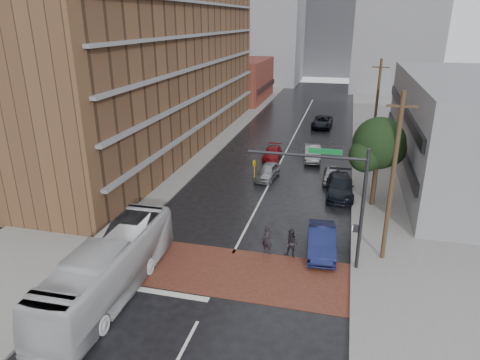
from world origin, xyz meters
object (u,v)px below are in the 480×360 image
Objects in this scene: car_travel_c at (272,153)px; car_parked_mid at (340,186)px; pedestrian_b at (291,244)px; suv_travel at (322,122)px; transit_bus at (109,268)px; car_parked_far at (332,175)px; car_travel_a at (267,171)px; car_parked_near at (321,241)px; pedestrian_a at (267,240)px; car_travel_b at (312,153)px.

car_travel_c is 0.78× the size of car_parked_mid.
pedestrian_b is 0.33× the size of suv_travel.
car_parked_far is (10.29, 19.68, -0.92)m from transit_bus.
car_parked_far is at bearing 14.34° from car_travel_a.
car_parked_near is at bearing 46.94° from pedestrian_b.
transit_bus is 2.34× the size of car_parked_near.
transit_bus is at bearing -118.04° from car_parked_far.
pedestrian_a is 1.08× the size of pedestrian_b.
car_travel_c is at bearing 120.10° from pedestrian_b.
transit_bus reaches higher than car_parked_near.
pedestrian_a is (7.11, 5.95, -0.57)m from transit_bus.
suv_travel is at bearing 95.78° from car_parked_far.
car_parked_mid is (0.79, 9.60, -0.00)m from car_parked_near.
suv_travel is 1.00× the size of car_parked_mid.
car_parked_far is (2.21, -20.28, -0.12)m from suv_travel.
pedestrian_b reaches higher than car_travel_c.
pedestrian_a reaches higher than car_travel_c.
car_travel_a is 7.26m from car_travel_b.
car_parked_near is at bearing 32.92° from transit_bus.
car_travel_b is at bearing 108.04° from pedestrian_b.
pedestrian_a is at bearing -89.40° from suv_travel.
suv_travel is at bearing 107.52° from pedestrian_b.
pedestrian_a is at bearing -113.10° from car_parked_mid.
car_parked_near is (1.71, 1.00, -0.12)m from pedestrian_b.
pedestrian_a is 1.47m from pedestrian_b.
car_travel_b is 0.85× the size of car_parked_mid.
car_parked_far is (2.17, -5.63, -0.13)m from car_travel_b.
car_parked_near is (10.29, 6.95, -0.76)m from transit_bus.
car_travel_b is at bearing 92.05° from car_parked_near.
suv_travel is at bearing 84.03° from car_travel_b.
pedestrian_a reaches higher than pedestrian_b.
pedestrian_a is 11.32m from car_parked_mid.
car_travel_b is at bearing 110.66° from car_parked_far.
car_travel_b is at bearing 6.22° from car_travel_c.
transit_bus reaches higher than pedestrian_b.
transit_bus is 40.77m from suv_travel.
car_travel_b is 6.04m from car_parked_far.
pedestrian_b is at bearing 17.60° from pedestrian_a.
car_parked_near is 1.30× the size of car_parked_far.
pedestrian_b is 34.01m from suv_travel.
suv_travel is (-0.04, 14.65, -0.01)m from car_travel_b.
pedestrian_b reaches higher than car_travel_b.
car_travel_b reaches higher than suv_travel.
car_parked_near is at bearing -89.36° from car_travel_b.
car_travel_b is 4.07m from car_travel_c.
car_travel_b is 1.10× the size of car_travel_c.
suv_travel is 1.14× the size of car_parked_near.
pedestrian_a is 0.48× the size of car_travel_a.
pedestrian_a reaches higher than suv_travel.
car_travel_c is at bearing 104.49° from car_parked_near.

